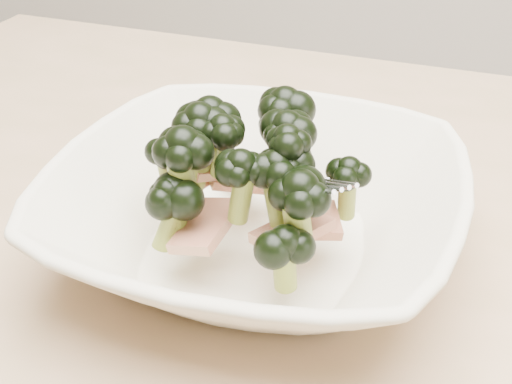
# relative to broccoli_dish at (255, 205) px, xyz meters

# --- Properties ---
(broccoli_dish) EXTENTS (0.29, 0.29, 0.11)m
(broccoli_dish) POSITION_rel_broccoli_dish_xyz_m (0.00, 0.00, 0.00)
(broccoli_dish) COLOR beige
(broccoli_dish) RESTS_ON dining_table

